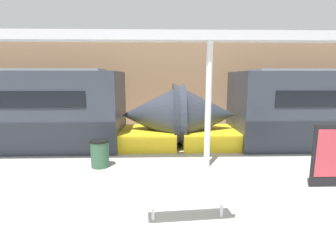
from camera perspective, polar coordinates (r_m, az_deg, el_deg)
name	(u,v)px	position (r m, az deg, el deg)	size (l,w,h in m)	color
ground_plane	(154,239)	(5.16, -3.00, -23.41)	(60.00, 60.00, 0.00)	#B2AFA8
station_wall	(158,84)	(14.82, -2.16, 9.16)	(56.00, 0.20, 5.00)	#937051
bench_near	(189,199)	(5.47, 4.55, -15.61)	(1.82, 0.59, 0.78)	silver
trash_bin	(100,153)	(8.78, -14.62, -5.81)	(0.61, 0.61, 0.89)	#2D5138
poster_board	(333,156)	(8.13, 32.19, -5.52)	(1.09, 0.07, 1.68)	black
support_column_near	(208,107)	(8.30, 8.74, 4.17)	(0.19, 0.19, 3.93)	silver
canopy_beam	(210,36)	(8.34, 9.17, 18.71)	(28.00, 0.60, 0.28)	#B7B7BC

